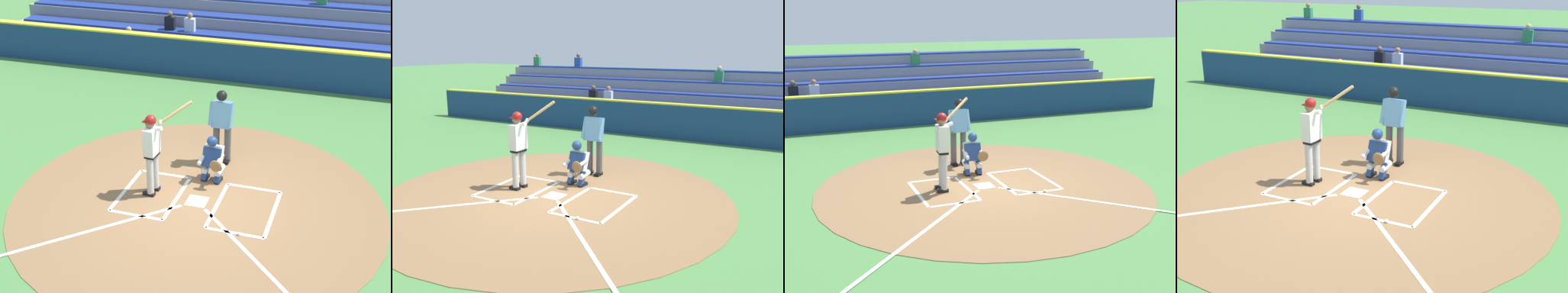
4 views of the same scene
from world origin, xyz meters
The scene contains 9 objects.
ground_plane centered at (0.00, 0.00, 0.00)m, with size 120.00×120.00×0.00m, color #4C8442.
dirt_circle centered at (0.00, 0.00, 0.01)m, with size 8.00×8.00×0.01m, color olive.
home_plate_and_chalk centered at (0.00, 0.88, 0.01)m, with size 7.93×4.91×0.01m.
batter centered at (1.01, -0.07, 1.10)m, with size 0.97×0.66×2.13m.
catcher centered at (-0.07, -0.96, 0.59)m, with size 0.59×0.65×1.13m.
plate_umpire centered at (-0.01, -1.91, 1.08)m, with size 0.58×0.41×1.86m.
baseball centered at (-1.15, 0.93, 0.04)m, with size 0.07×0.07×0.07m, color white.
backstop_wall centered at (0.00, -7.50, 0.65)m, with size 22.00×0.36×1.31m.
bleacher_stand centered at (0.01, -10.76, 0.85)m, with size 20.00×4.25×3.00m.
Camera 3 is at (4.43, 11.06, 4.10)m, focal length 47.62 mm.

